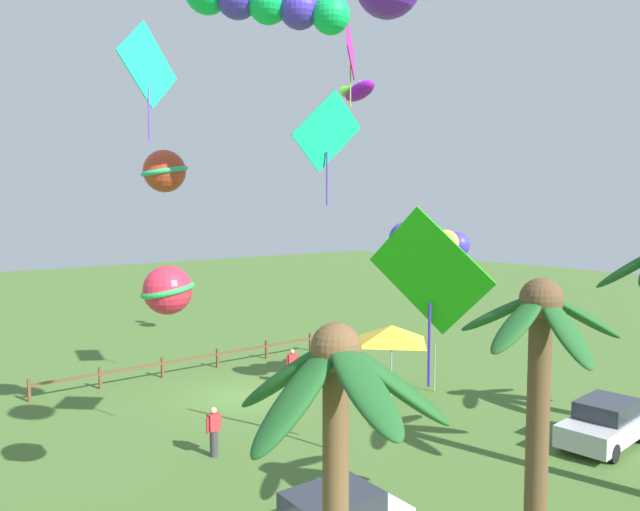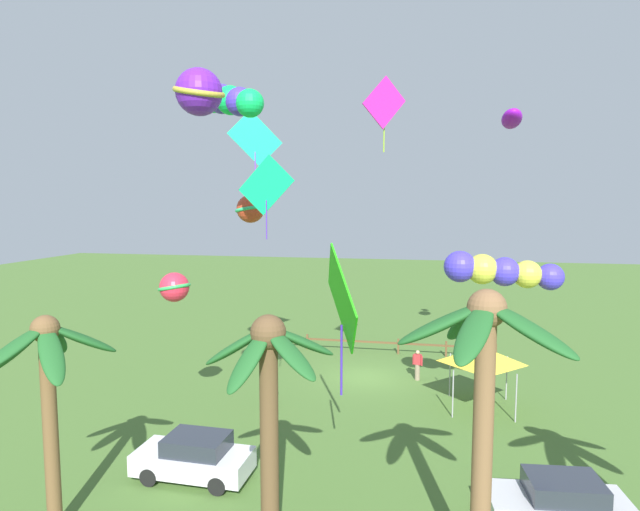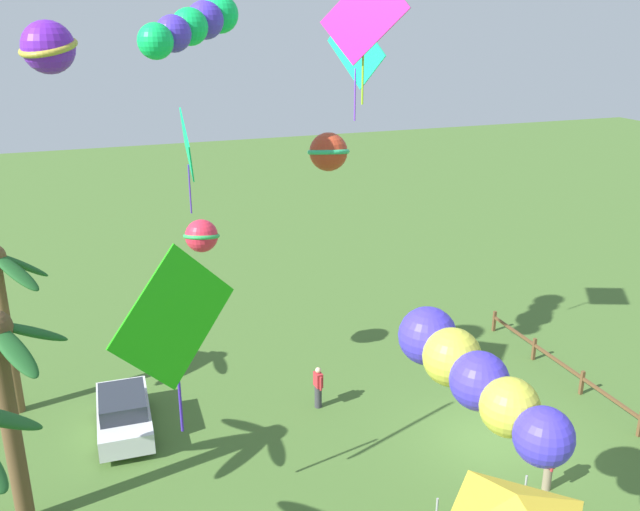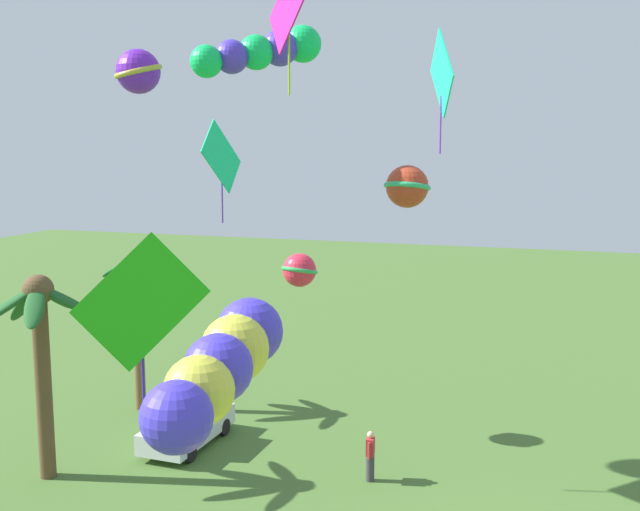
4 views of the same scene
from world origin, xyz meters
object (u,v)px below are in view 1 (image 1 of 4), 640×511
Objects in this scene: kite_ball_3 at (168,290)px; kite_fish_4 at (358,91)px; palm_tree_2 at (540,359)px; palm_tree_0 at (336,427)px; kite_tube_5 at (429,241)px; kite_tube_1 at (260,1)px; kite_diamond_9 at (351,50)px; kite_diamond_0 at (148,67)px; festival_tent at (392,334)px; kite_diamond_2 at (430,274)px; parked_car_1 at (605,423)px; spectator_0 at (214,431)px; kite_ball_8 at (164,171)px; kite_diamond_6 at (327,133)px; spectator_1 at (292,367)px.

kite_fish_4 reaches higher than kite_ball_3.
palm_tree_2 is 2.77× the size of kite_fish_4.
kite_tube_5 reaches higher than palm_tree_0.
kite_diamond_9 reaches higher than kite_tube_1.
kite_diamond_0 is at bearing -82.21° from kite_tube_1.
palm_tree_0 is at bearing 37.06° from kite_tube_5.
festival_tent is 15.37m from kite_tube_1.
palm_tree_2 is 1.75× the size of kite_diamond_0.
kite_diamond_2 is 7.32m from kite_ball_3.
kite_diamond_9 reaches higher than kite_tube_5.
kite_fish_4 is (-0.25, -12.68, 12.71)m from parked_car_1.
festival_tent is at bearing 69.03° from kite_fish_4.
spectator_0 is (10.67, -7.23, 0.06)m from parked_car_1.
kite_ball_3 is (2.50, -0.28, -7.12)m from kite_tube_1.
festival_tent is (-12.80, -11.67, -2.19)m from palm_tree_0.
kite_tube_1 is 1.93× the size of kite_ball_8.
kite_diamond_6 is at bearing 25.29° from kite_tube_5.
kite_tube_5 is at bearing 78.66° from kite_fish_4.
kite_diamond_0 is (10.61, -0.20, 9.81)m from festival_tent.
kite_diamond_9 is (-2.26, -8.93, 8.67)m from palm_tree_2.
kite_ball_3 reaches higher than palm_tree_0.
kite_ball_8 is at bearing -34.17° from parked_car_1.
spectator_1 is at bearing 7.57° from kite_fish_4.
kite_tube_1 is 1.07× the size of kite_diamond_9.
kite_ball_8 is at bearing -13.37° from kite_diamond_9.
palm_tree_0 reaches higher than festival_tent.
kite_diamond_2 is at bearing 41.98° from kite_tube_5.
kite_diamond_9 reaches higher than spectator_1.
palm_tree_0 is 2.07× the size of kite_diamond_6.
kite_tube_5 is (-10.24, -3.42, -6.56)m from kite_tube_1.
festival_tent is at bearing -152.79° from kite_diamond_9.
palm_tree_2 is 1.94× the size of kite_tube_1.
kite_fish_4 is (-13.87, -8.79, 7.52)m from kite_ball_3.
kite_diamond_6 is 5.62m from kite_ball_8.
kite_ball_3 is (1.77, 5.07, -6.34)m from kite_diamond_0.
kite_diamond_2 reaches higher than spectator_1.
spectator_0 is at bearing 124.50° from kite_diamond_0.
palm_tree_2 reaches higher than spectator_1.
kite_diamond_9 reaches higher than spectator_0.
kite_tube_1 reaches higher than palm_tree_2.
palm_tree_2 is at bearing 75.81° from kite_diamond_9.
spectator_0 is (2.82, -9.63, -3.80)m from palm_tree_2.
festival_tent is at bearing -81.86° from parked_car_1.
spectator_1 is 8.28m from kite_tube_5.
kite_tube_5 reaches higher than spectator_1.
kite_tube_1 is at bearing -61.37° from palm_tree_2.
kite_diamond_6 reaches higher than kite_ball_3.
kite_diamond_9 reaches higher than kite_diamond_2.
spectator_1 is at bearing -152.00° from kite_ball_8.
kite_diamond_6 is (5.39, 9.14, 9.05)m from spectator_1.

